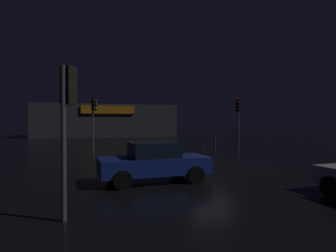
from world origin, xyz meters
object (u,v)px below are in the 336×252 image
object	(u,v)px
traffic_signal_main	(67,106)
traffic_signal_opposite	(238,115)
store_building	(106,121)
traffic_signal_cross_left	(94,113)
car_near	(154,162)

from	to	relation	value
traffic_signal_main	traffic_signal_opposite	world-z (taller)	traffic_signal_opposite
store_building	traffic_signal_cross_left	bearing A→B (deg)	-95.92
store_building	car_near	world-z (taller)	store_building
store_building	traffic_signal_main	bearing A→B (deg)	-95.38
traffic_signal_opposite	car_near	xyz separation A→B (m)	(-9.87, -10.05, -2.21)
traffic_signal_opposite	car_near	size ratio (longest dim) A/B	0.96
traffic_signal_main	car_near	bearing A→B (deg)	49.90
traffic_signal_cross_left	store_building	bearing A→B (deg)	84.08
traffic_signal_opposite	car_near	distance (m)	14.26
traffic_signal_main	car_near	world-z (taller)	traffic_signal_main
traffic_signal_main	traffic_signal_opposite	bearing A→B (deg)	46.63
traffic_signal_main	car_near	size ratio (longest dim) A/B	0.85
traffic_signal_cross_left	car_near	distance (m)	10.88
traffic_signal_cross_left	car_near	size ratio (longest dim) A/B	0.92
store_building	traffic_signal_cross_left	distance (m)	26.18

